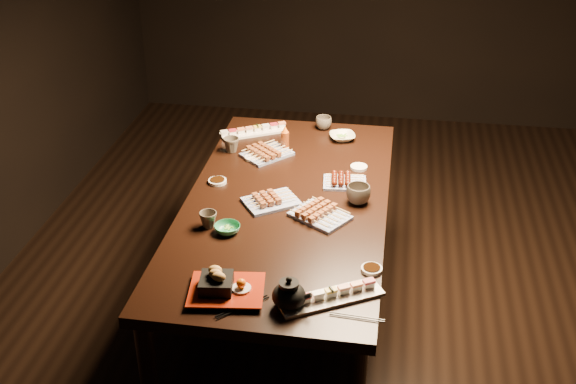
% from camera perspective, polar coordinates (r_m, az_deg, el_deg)
% --- Properties ---
extents(ground, '(5.00, 5.00, 0.00)m').
position_cam_1_polar(ground, '(3.87, 5.66, -8.62)').
color(ground, black).
rests_on(ground, ground).
extents(dining_table, '(0.98, 1.84, 0.75)m').
position_cam_1_polar(dining_table, '(3.44, -0.13, -6.16)').
color(dining_table, black).
rests_on(dining_table, ground).
extents(sushi_platter_near, '(0.39, 0.29, 0.05)m').
position_cam_1_polar(sushi_platter_near, '(2.63, 3.41, -8.04)').
color(sushi_platter_near, white).
rests_on(sushi_platter_near, dining_table).
extents(sushi_platter_far, '(0.36, 0.26, 0.04)m').
position_cam_1_polar(sushi_platter_far, '(3.88, -2.76, 4.93)').
color(sushi_platter_far, white).
rests_on(sushi_platter_far, dining_table).
extents(yakitori_plate_center, '(0.29, 0.27, 0.06)m').
position_cam_1_polar(yakitori_plate_center, '(3.21, -1.35, -0.44)').
color(yakitori_plate_center, '#828EB6').
rests_on(yakitori_plate_center, dining_table).
extents(yakitori_plate_right, '(0.29, 0.27, 0.06)m').
position_cam_1_polar(yakitori_plate_right, '(3.10, 2.55, -1.56)').
color(yakitori_plate_right, '#828EB6').
rests_on(yakitori_plate_right, dining_table).
extents(yakitori_plate_left, '(0.28, 0.28, 0.06)m').
position_cam_1_polar(yakitori_plate_left, '(3.63, -1.68, 3.32)').
color(yakitori_plate_left, '#828EB6').
rests_on(yakitori_plate_left, dining_table).
extents(tsukune_plate, '(0.21, 0.16, 0.05)m').
position_cam_1_polar(tsukune_plate, '(3.37, 4.51, 0.99)').
color(tsukune_plate, '#828EB6').
rests_on(tsukune_plate, dining_table).
extents(edamame_bowl_green, '(0.13, 0.13, 0.03)m').
position_cam_1_polar(edamame_bowl_green, '(3.02, -4.81, -2.91)').
color(edamame_bowl_green, '#2D8C5C').
rests_on(edamame_bowl_green, dining_table).
extents(edamame_bowl_cream, '(0.16, 0.16, 0.03)m').
position_cam_1_polar(edamame_bowl_cream, '(3.82, 4.31, 4.37)').
color(edamame_bowl_cream, beige).
rests_on(edamame_bowl_cream, dining_table).
extents(tempura_tray, '(0.30, 0.25, 0.10)m').
position_cam_1_polar(tempura_tray, '(2.65, -4.90, -7.15)').
color(tempura_tray, black).
rests_on(tempura_tray, dining_table).
extents(teacup_near_left, '(0.10, 0.10, 0.07)m').
position_cam_1_polar(teacup_near_left, '(3.05, -6.32, -2.18)').
color(teacup_near_left, '#494138').
rests_on(teacup_near_left, dining_table).
extents(teacup_mid_right, '(0.13, 0.13, 0.09)m').
position_cam_1_polar(teacup_mid_right, '(3.22, 5.57, -0.18)').
color(teacup_mid_right, '#494138').
rests_on(teacup_mid_right, dining_table).
extents(teacup_far_left, '(0.08, 0.08, 0.08)m').
position_cam_1_polar(teacup_far_left, '(3.68, -4.50, 3.73)').
color(teacup_far_left, '#494138').
rests_on(teacup_far_left, dining_table).
extents(teacup_far_right, '(0.10, 0.10, 0.07)m').
position_cam_1_polar(teacup_far_right, '(3.93, 2.83, 5.48)').
color(teacup_far_right, '#494138').
rests_on(teacup_far_right, dining_table).
extents(teapot, '(0.16, 0.16, 0.12)m').
position_cam_1_polar(teapot, '(2.57, 0.07, -7.94)').
color(teapot, black).
rests_on(teapot, dining_table).
extents(condiment_bottle, '(0.05, 0.05, 0.13)m').
position_cam_1_polar(condiment_bottle, '(3.69, -0.23, 4.32)').
color(condiment_bottle, maroon).
rests_on(condiment_bottle, dining_table).
extents(sauce_dish_west, '(0.12, 0.12, 0.02)m').
position_cam_1_polar(sauce_dish_west, '(3.40, -5.60, 0.85)').
color(sauce_dish_west, white).
rests_on(sauce_dish_west, dining_table).
extents(sauce_dish_east, '(0.10, 0.10, 0.01)m').
position_cam_1_polar(sauce_dish_east, '(3.53, 5.62, 1.96)').
color(sauce_dish_east, white).
rests_on(sauce_dish_east, dining_table).
extents(sauce_dish_se, '(0.10, 0.10, 0.01)m').
position_cam_1_polar(sauce_dish_se, '(2.80, 6.62, -6.08)').
color(sauce_dish_se, white).
rests_on(sauce_dish_se, dining_table).
extents(sauce_dish_nw, '(0.10, 0.10, 0.02)m').
position_cam_1_polar(sauce_dish_nw, '(3.61, -2.77, 2.72)').
color(sauce_dish_nw, white).
rests_on(sauce_dish_nw, dining_table).
extents(chopsticks_near, '(0.17, 0.16, 0.01)m').
position_cam_1_polar(chopsticks_near, '(2.60, -3.63, -9.06)').
color(chopsticks_near, black).
rests_on(chopsticks_near, dining_table).
extents(chopsticks_se, '(0.20, 0.03, 0.01)m').
position_cam_1_polar(chopsticks_se, '(2.57, 5.46, -9.83)').
color(chopsticks_se, black).
rests_on(chopsticks_se, dining_table).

